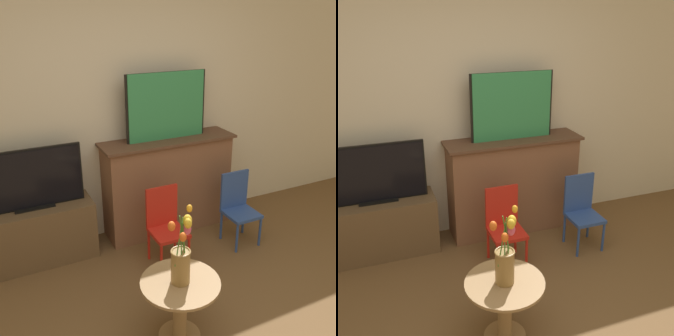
{
  "view_description": "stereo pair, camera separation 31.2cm",
  "coord_description": "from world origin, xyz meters",
  "views": [
    {
      "loc": [
        -1.12,
        -1.33,
        2.11
      ],
      "look_at": [
        0.18,
        1.31,
        0.94
      ],
      "focal_mm": 42.0,
      "sensor_mm": 36.0,
      "label": 1
    },
    {
      "loc": [
        -0.83,
        -1.45,
        2.11
      ],
      "look_at": [
        0.18,
        1.31,
        0.94
      ],
      "focal_mm": 42.0,
      "sensor_mm": 36.0,
      "label": 2
    }
  ],
  "objects": [
    {
      "name": "wall_back",
      "position": [
        0.0,
        2.13,
        1.35
      ],
      "size": [
        8.0,
        0.06,
        2.7
      ],
      "color": "beige",
      "rests_on": "ground"
    },
    {
      "name": "fireplace_mantel",
      "position": [
        0.48,
        1.92,
        0.5
      ],
      "size": [
        1.34,
        0.39,
        0.97
      ],
      "color": "brown",
      "rests_on": "ground"
    },
    {
      "name": "painting",
      "position": [
        0.47,
        1.93,
        1.29
      ],
      "size": [
        0.81,
        0.03,
        0.63
      ],
      "color": "black",
      "rests_on": "fireplace_mantel"
    },
    {
      "name": "tv_stand",
      "position": [
        -0.82,
        1.9,
        0.27
      ],
      "size": [
        0.98,
        0.37,
        0.53
      ],
      "color": "brown",
      "rests_on": "ground"
    },
    {
      "name": "tv_monitor",
      "position": [
        -0.82,
        1.9,
        0.79
      ],
      "size": [
        0.87,
        0.12,
        0.53
      ],
      "color": "black",
      "rests_on": "tv_stand"
    },
    {
      "name": "chair_red",
      "position": [
        0.2,
        1.4,
        0.38
      ],
      "size": [
        0.3,
        0.3,
        0.7
      ],
      "color": "red",
      "rests_on": "ground"
    },
    {
      "name": "chair_blue",
      "position": [
        0.98,
        1.41,
        0.38
      ],
      "size": [
        0.3,
        0.3,
        0.7
      ],
      "color": "#2D4C99",
      "rests_on": "ground"
    },
    {
      "name": "side_table",
      "position": [
        -0.11,
        0.53,
        0.31
      ],
      "size": [
        0.53,
        0.53,
        0.47
      ],
      "color": "#99754C",
      "rests_on": "ground"
    },
    {
      "name": "vase_tulips",
      "position": [
        -0.11,
        0.53,
        0.66
      ],
      "size": [
        0.22,
        0.17,
        0.52
      ],
      "color": "olive",
      "rests_on": "side_table"
    }
  ]
}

